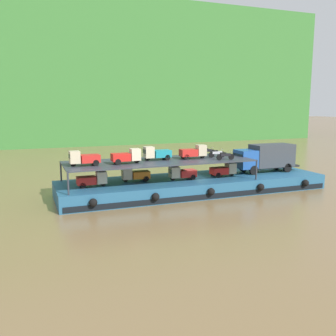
{
  "coord_description": "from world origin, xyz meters",
  "views": [
    {
      "loc": [
        -16.25,
        -34.67,
        9.0
      ],
      "look_at": [
        -2.91,
        0.0,
        2.7
      ],
      "focal_mm": 40.1,
      "sensor_mm": 36.0,
      "label": 1
    }
  ],
  "objects_px": {
    "mini_truck_upper_stern": "(84,158)",
    "mini_truck_upper_bow": "(194,152)",
    "mini_truck_upper_mid": "(127,156)",
    "mini_truck_lower_aft": "(135,174)",
    "mini_truck_upper_fore": "(157,153)",
    "mini_truck_lower_fore": "(224,170)",
    "motorcycle_upper_centre": "(217,153)",
    "mini_truck_lower_stern": "(92,179)",
    "cargo_barge": "(194,185)",
    "covered_lorry": "(266,157)",
    "motorcycle_upper_stbd": "(207,151)",
    "mini_truck_lower_mid": "(182,173)",
    "motorcycle_upper_port": "(225,156)"
  },
  "relations": [
    {
      "from": "mini_truck_lower_stern",
      "to": "mini_truck_upper_fore",
      "type": "height_order",
      "value": "mini_truck_upper_fore"
    },
    {
      "from": "mini_truck_lower_fore",
      "to": "mini_truck_upper_mid",
      "type": "xyz_separation_m",
      "value": [
        -10.58,
        -0.23,
        2.0
      ]
    },
    {
      "from": "mini_truck_lower_stern",
      "to": "mini_truck_lower_mid",
      "type": "height_order",
      "value": "same"
    },
    {
      "from": "cargo_barge",
      "to": "mini_truck_upper_mid",
      "type": "distance_m",
      "value": 8.13
    },
    {
      "from": "mini_truck_upper_bow",
      "to": "motorcycle_upper_stbd",
      "type": "distance_m",
      "value": 3.12
    },
    {
      "from": "covered_lorry",
      "to": "mini_truck_lower_mid",
      "type": "distance_m",
      "value": 10.59
    },
    {
      "from": "mini_truck_upper_mid",
      "to": "motorcycle_upper_stbd",
      "type": "height_order",
      "value": "mini_truck_upper_mid"
    },
    {
      "from": "motorcycle_upper_port",
      "to": "motorcycle_upper_centre",
      "type": "relative_size",
      "value": 1.0
    },
    {
      "from": "mini_truck_upper_fore",
      "to": "cargo_barge",
      "type": "bearing_deg",
      "value": -7.28
    },
    {
      "from": "mini_truck_lower_aft",
      "to": "motorcycle_upper_stbd",
      "type": "height_order",
      "value": "motorcycle_upper_stbd"
    },
    {
      "from": "covered_lorry",
      "to": "mini_truck_upper_bow",
      "type": "height_order",
      "value": "mini_truck_upper_bow"
    },
    {
      "from": "motorcycle_upper_stbd",
      "to": "motorcycle_upper_port",
      "type": "bearing_deg",
      "value": -89.25
    },
    {
      "from": "covered_lorry",
      "to": "cargo_barge",
      "type": "bearing_deg",
      "value": -178.36
    },
    {
      "from": "cargo_barge",
      "to": "mini_truck_lower_stern",
      "type": "xyz_separation_m",
      "value": [
        -10.6,
        -0.52,
        1.44
      ]
    },
    {
      "from": "mini_truck_upper_stern",
      "to": "mini_truck_upper_mid",
      "type": "relative_size",
      "value": 1.01
    },
    {
      "from": "mini_truck_lower_fore",
      "to": "mini_truck_upper_bow",
      "type": "relative_size",
      "value": 0.99
    },
    {
      "from": "mini_truck_lower_stern",
      "to": "motorcycle_upper_port",
      "type": "height_order",
      "value": "motorcycle_upper_port"
    },
    {
      "from": "mini_truck_upper_stern",
      "to": "mini_truck_upper_bow",
      "type": "relative_size",
      "value": 0.99
    },
    {
      "from": "motorcycle_upper_centre",
      "to": "motorcycle_upper_stbd",
      "type": "height_order",
      "value": "same"
    },
    {
      "from": "mini_truck_lower_aft",
      "to": "mini_truck_upper_stern",
      "type": "distance_m",
      "value": 5.53
    },
    {
      "from": "covered_lorry",
      "to": "mini_truck_lower_mid",
      "type": "height_order",
      "value": "covered_lorry"
    },
    {
      "from": "mini_truck_lower_mid",
      "to": "mini_truck_upper_mid",
      "type": "relative_size",
      "value": 1.0
    },
    {
      "from": "mini_truck_lower_fore",
      "to": "cargo_barge",
      "type": "bearing_deg",
      "value": 173.36
    },
    {
      "from": "mini_truck_upper_bow",
      "to": "covered_lorry",
      "type": "bearing_deg",
      "value": 0.76
    },
    {
      "from": "mini_truck_lower_fore",
      "to": "motorcycle_upper_centre",
      "type": "height_order",
      "value": "motorcycle_upper_centre"
    },
    {
      "from": "covered_lorry",
      "to": "mini_truck_lower_aft",
      "type": "distance_m",
      "value": 15.19
    },
    {
      "from": "motorcycle_upper_port",
      "to": "mini_truck_upper_fore",
      "type": "bearing_deg",
      "value": 159.62
    },
    {
      "from": "covered_lorry",
      "to": "motorcycle_upper_port",
      "type": "relative_size",
      "value": 4.13
    },
    {
      "from": "mini_truck_lower_mid",
      "to": "mini_truck_upper_stern",
      "type": "distance_m",
      "value": 9.91
    },
    {
      "from": "mini_truck_lower_mid",
      "to": "mini_truck_upper_fore",
      "type": "relative_size",
      "value": 1.0
    },
    {
      "from": "motorcycle_upper_centre",
      "to": "covered_lorry",
      "type": "bearing_deg",
      "value": 2.0
    },
    {
      "from": "mini_truck_lower_mid",
      "to": "mini_truck_lower_fore",
      "type": "bearing_deg",
      "value": 0.92
    },
    {
      "from": "covered_lorry",
      "to": "mini_truck_upper_fore",
      "type": "distance_m",
      "value": 12.92
    },
    {
      "from": "mini_truck_lower_mid",
      "to": "motorcycle_upper_port",
      "type": "distance_m",
      "value": 4.67
    },
    {
      "from": "mini_truck_lower_stern",
      "to": "mini_truck_lower_fore",
      "type": "distance_m",
      "value": 13.85
    },
    {
      "from": "cargo_barge",
      "to": "motorcycle_upper_port",
      "type": "distance_m",
      "value": 4.48
    },
    {
      "from": "mini_truck_lower_aft",
      "to": "mini_truck_lower_mid",
      "type": "xyz_separation_m",
      "value": [
        4.64,
        -0.95,
        0.0
      ]
    },
    {
      "from": "mini_truck_lower_aft",
      "to": "mini_truck_upper_fore",
      "type": "bearing_deg",
      "value": 0.18
    },
    {
      "from": "cargo_barge",
      "to": "mini_truck_lower_aft",
      "type": "distance_m",
      "value": 6.4
    },
    {
      "from": "mini_truck_lower_stern",
      "to": "motorcycle_upper_port",
      "type": "relative_size",
      "value": 1.45
    },
    {
      "from": "mini_truck_lower_fore",
      "to": "mini_truck_lower_stern",
      "type": "bearing_deg",
      "value": -179.43
    },
    {
      "from": "motorcycle_upper_centre",
      "to": "mini_truck_upper_bow",
      "type": "bearing_deg",
      "value": 177.81
    },
    {
      "from": "covered_lorry",
      "to": "mini_truck_lower_aft",
      "type": "bearing_deg",
      "value": 179.09
    },
    {
      "from": "mini_truck_lower_stern",
      "to": "mini_truck_upper_stern",
      "type": "height_order",
      "value": "mini_truck_upper_stern"
    },
    {
      "from": "covered_lorry",
      "to": "motorcycle_upper_stbd",
      "type": "distance_m",
      "value": 6.74
    },
    {
      "from": "mini_truck_lower_fore",
      "to": "mini_truck_upper_fore",
      "type": "relative_size",
      "value": 1.0
    },
    {
      "from": "mini_truck_upper_fore",
      "to": "mini_truck_lower_stern",
      "type": "bearing_deg",
      "value": -171.3
    },
    {
      "from": "mini_truck_lower_mid",
      "to": "mini_truck_upper_bow",
      "type": "height_order",
      "value": "mini_truck_upper_bow"
    },
    {
      "from": "covered_lorry",
      "to": "mini_truck_upper_stern",
      "type": "distance_m",
      "value": 20.25
    },
    {
      "from": "mini_truck_upper_stern",
      "to": "motorcycle_upper_port",
      "type": "relative_size",
      "value": 1.46
    }
  ]
}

